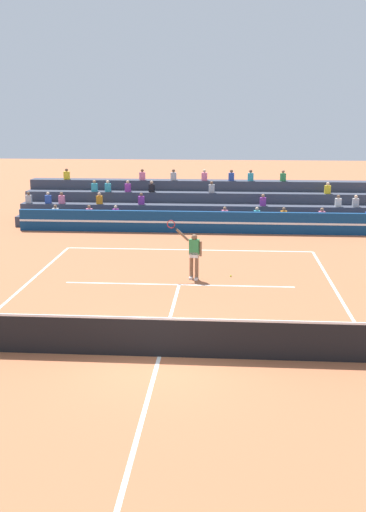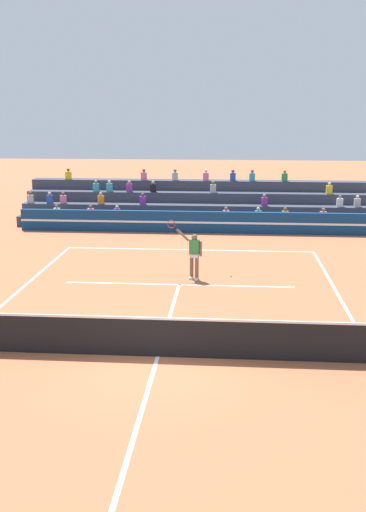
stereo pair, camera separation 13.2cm
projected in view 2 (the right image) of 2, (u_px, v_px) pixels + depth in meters
The scene contains 7 objects.
ground_plane at pixel (158, 357), 15.30m from camera, with size 120.00×120.00×0.00m, color #AD603D.
court_lines at pixel (158, 356), 15.29m from camera, with size 11.10×23.90×0.01m.
tennis_net at pixel (158, 337), 15.16m from camera, with size 12.00×0.10×1.10m.
sponsor_banner_wall at pixel (195, 222), 30.39m from camera, with size 18.00×0.26×1.10m.
bleacher_stand at pixel (198, 207), 33.39m from camera, with size 19.18×3.80×2.83m.
tennis_player at pixel (193, 254), 21.98m from camera, with size 1.36×0.43×2.26m.
tennis_ball at pixel (231, 276), 22.52m from camera, with size 0.07×0.07×0.07m, color #C6DB33.
Camera 2 is at (1.76, -14.13, 6.18)m, focal length 42.00 mm.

